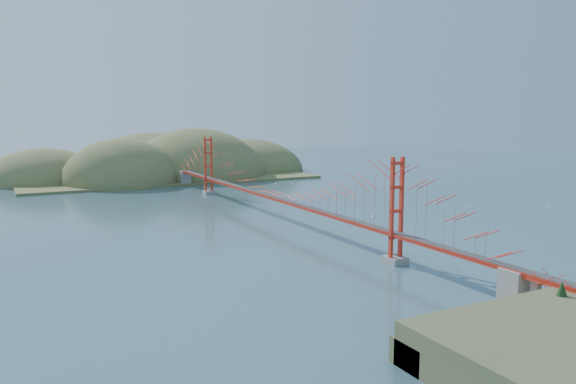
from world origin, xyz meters
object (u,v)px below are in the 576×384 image
sailboat_2 (435,203)px  sailboat_1 (340,207)px  sailboat_0 (373,216)px  bridge (273,174)px  fort (536,305)px

sailboat_2 → sailboat_1: sailboat_1 is taller
sailboat_2 → sailboat_0: bearing=-163.4°
sailboat_0 → sailboat_1: size_ratio=0.97×
sailboat_2 → bridge: bearing=178.1°
sailboat_2 → sailboat_1: size_ratio=0.83×
fort → sailboat_1: bearing=74.8°
bridge → sailboat_0: 17.21m
bridge → sailboat_2: 32.99m
fort → sailboat_2: 56.71m
fort → sailboat_2: fort is taller
fort → sailboat_1: 52.52m
fort → sailboat_2: bearing=55.8°
sailboat_0 → sailboat_2: bearing=16.6°
sailboat_2 → fort: bearing=-124.2°
fort → sailboat_2: size_ratio=6.17×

